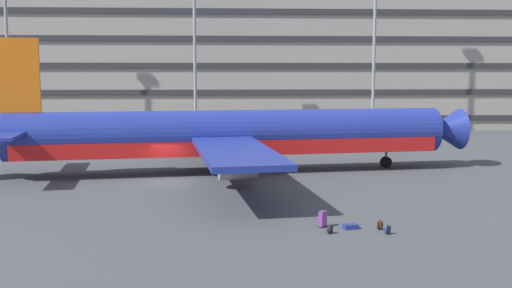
{
  "coord_description": "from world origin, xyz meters",
  "views": [
    {
      "loc": [
        4.12,
        -41.28,
        7.6
      ],
      "look_at": [
        6.08,
        -3.1,
        3.0
      ],
      "focal_mm": 41.43,
      "sensor_mm": 36.0,
      "label": 1
    }
  ],
  "objects_px": {
    "backpack_scuffed": "(329,229)",
    "backpack_silver": "(387,230)",
    "suitcase_upright": "(323,219)",
    "airliner": "(226,135)",
    "suitcase_orange": "(351,227)",
    "backpack_large": "(380,225)"
  },
  "relations": [
    {
      "from": "airliner",
      "to": "suitcase_upright",
      "type": "bearing_deg",
      "value": -73.96
    },
    {
      "from": "airliner",
      "to": "suitcase_orange",
      "type": "height_order",
      "value": "airliner"
    },
    {
      "from": "suitcase_orange",
      "to": "backpack_scuffed",
      "type": "distance_m",
      "value": 1.45
    },
    {
      "from": "backpack_scuffed",
      "to": "backpack_silver",
      "type": "height_order",
      "value": "backpack_silver"
    },
    {
      "from": "airliner",
      "to": "backpack_silver",
      "type": "height_order",
      "value": "airliner"
    },
    {
      "from": "backpack_scuffed",
      "to": "suitcase_upright",
      "type": "bearing_deg",
      "value": 95.62
    },
    {
      "from": "suitcase_upright",
      "to": "backpack_large",
      "type": "distance_m",
      "value": 2.79
    },
    {
      "from": "airliner",
      "to": "backpack_large",
      "type": "height_order",
      "value": "airliner"
    },
    {
      "from": "backpack_scuffed",
      "to": "backpack_silver",
      "type": "relative_size",
      "value": 0.99
    },
    {
      "from": "suitcase_orange",
      "to": "backpack_large",
      "type": "relative_size",
      "value": 1.48
    },
    {
      "from": "suitcase_upright",
      "to": "backpack_silver",
      "type": "xyz_separation_m",
      "value": [
        2.85,
        -1.47,
        -0.21
      ]
    },
    {
      "from": "suitcase_orange",
      "to": "backpack_silver",
      "type": "relative_size",
      "value": 1.54
    },
    {
      "from": "suitcase_upright",
      "to": "backpack_silver",
      "type": "height_order",
      "value": "suitcase_upright"
    },
    {
      "from": "suitcase_orange",
      "to": "backpack_scuffed",
      "type": "bearing_deg",
      "value": -145.47
    },
    {
      "from": "backpack_silver",
      "to": "backpack_scuffed",
      "type": "bearing_deg",
      "value": 175.18
    },
    {
      "from": "backpack_scuffed",
      "to": "backpack_silver",
      "type": "bearing_deg",
      "value": -4.82
    },
    {
      "from": "airliner",
      "to": "suitcase_orange",
      "type": "bearing_deg",
      "value": -70.29
    },
    {
      "from": "suitcase_upright",
      "to": "backpack_large",
      "type": "relative_size",
      "value": 1.89
    },
    {
      "from": "airliner",
      "to": "suitcase_orange",
      "type": "relative_size",
      "value": 49.64
    },
    {
      "from": "suitcase_upright",
      "to": "suitcase_orange",
      "type": "xyz_separation_m",
      "value": [
        1.32,
        -0.42,
        -0.31
      ]
    },
    {
      "from": "suitcase_upright",
      "to": "backpack_scuffed",
      "type": "height_order",
      "value": "suitcase_upright"
    },
    {
      "from": "airliner",
      "to": "backpack_scuffed",
      "type": "xyz_separation_m",
      "value": [
        4.86,
        -17.71,
        -2.65
      ]
    }
  ]
}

